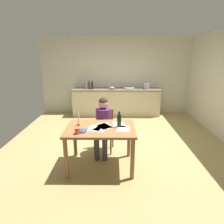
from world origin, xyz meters
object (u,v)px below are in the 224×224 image
Objects in this scene: book_magazine at (82,131)px; wine_glass_near_sink at (118,85)px; bottle_wine_red at (92,85)px; candlestick at (79,122)px; stovetop_kettle at (147,86)px; coffee_mug at (78,131)px; wine_bottle_on_table at (119,120)px; bottle_oil at (86,86)px; bottle_vinegar at (89,85)px; dining_table at (100,134)px; sink_unit at (129,88)px; chair_at_table at (104,128)px; person_seated at (103,122)px; wine_glass_back_right at (109,85)px; wine_glass_back_left at (112,85)px; mixing_bowl at (112,88)px; wine_glass_by_kettle at (115,85)px.

wine_glass_near_sink is at bearing 91.17° from book_magazine.
candlestick is at bearing -88.40° from bottle_wine_red.
bottle_wine_red reaches higher than stovetop_kettle.
coffee_mug is 0.42× the size of wine_bottle_on_table.
bottle_oil is 0.85× the size of bottle_vinegar.
dining_table is 7.86× the size of wine_glass_near_sink.
sink_unit is at bearing 82.51° from wine_bottle_on_table.
chair_at_table is 0.23m from person_seated.
bottle_oil is (-0.70, 3.30, 0.35)m from dining_table.
chair_at_table is 2.71m from bottle_vinegar.
bottle_oil reaches higher than dining_table.
wine_glass_near_sink is 0.31m from wine_glass_back_right.
wine_glass_near_sink is at bearing 76.97° from candlestick.
candlestick is 0.66× the size of sink_unit.
wine_glass_back_right is (0.55, 0.20, -0.01)m from bottle_wine_red.
bottle_wine_red is 1.83× the size of wine_glass_back_left.
wine_glass_back_right is at bearing 96.02° from book_magazine.
bottle_wine_red reaches higher than mixing_bowl.
wine_bottle_on_table is 3.42m from bottle_oil.
book_magazine is at bearing -100.68° from wine_glass_near_sink.
candlestick is at bearing 175.67° from wine_bottle_on_table.
wine_glass_back_left is at bearing 86.89° from dining_table.
dining_table is 4.33× the size of wine_bottle_on_table.
stovetop_kettle reaches higher than wine_glass_back_left.
dining_table is 4.08× the size of bottle_vinegar.
wine_glass_by_kettle is (0.26, 2.91, 0.33)m from person_seated.
wine_glass_back_left is (-0.15, 3.41, 0.12)m from wine_bottle_on_table.
mixing_bowl is 1.18× the size of wine_glass_back_left.
book_magazine is 3.45m from mixing_bowl.
person_seated is 2.94m from wine_glass_back_left.
wine_glass_near_sink is at bearing 89.18° from wine_bottle_on_table.
wine_glass_back_left is at bearing 92.45° from wine_bottle_on_table.
candlestick is at bearing 96.42° from coffee_mug.
wine_bottle_on_table is at bearing -90.82° from wine_glass_near_sink.
wine_glass_by_kettle is at bearing 78.64° from candlestick.
wine_glass_by_kettle reaches higher than wine_bottle_on_table.
person_seated is at bearing -97.08° from wine_glass_near_sink.
dining_table is 10.21× the size of coffee_mug.
book_magazine is 0.69× the size of bottle_oil.
wine_glass_near_sink is at bearing 159.00° from sink_unit.
candlestick is 3.65m from stovetop_kettle.
coffee_mug is 0.40× the size of bottle_vinegar.
bottle_oil is 1.64× the size of wine_glass_by_kettle.
person_seated is 2.93m from wine_glass_back_right.
wine_glass_near_sink is (0.86, 0.20, -0.01)m from bottle_wine_red.
chair_at_table is at bearing -93.17° from wine_glass_back_left.
bottle_oil reaches higher than wine_glass_near_sink.
bottle_oil reaches higher than sink_unit.
person_seated is 2.94m from wine_glass_by_kettle.
book_magazine is 0.79× the size of stovetop_kettle.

